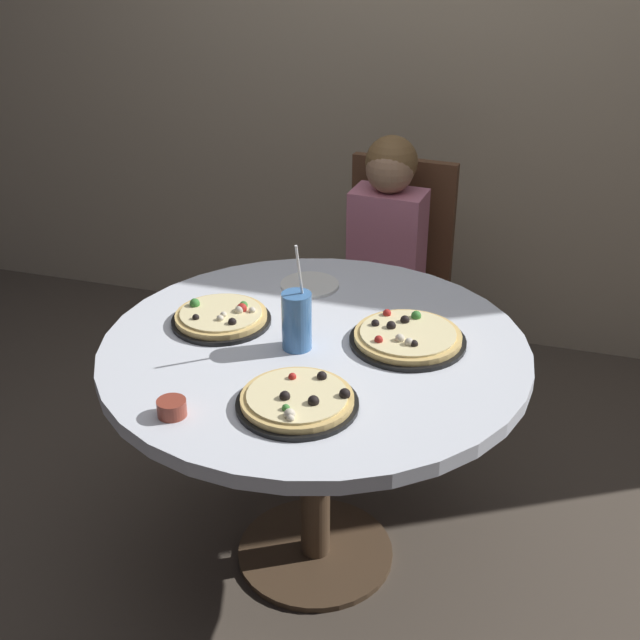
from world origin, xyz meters
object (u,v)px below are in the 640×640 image
object	(u,v)px
pizza_veggie	(298,400)
pizza_cheese	(221,317)
pizza_pepperoni	(407,337)
dining_table	(315,377)
chair_wooden	(394,272)
plate_small	(310,285)
soda_cup	(297,321)
sauce_bowl	(172,408)
diner_child	(379,303)

from	to	relation	value
pizza_veggie	pizza_cheese	world-z (taller)	pizza_cheese
pizza_veggie	pizza_pepperoni	size ratio (longest dim) A/B	0.93
dining_table	chair_wooden	size ratio (longest dim) A/B	1.22
chair_wooden	pizza_veggie	distance (m)	1.31
pizza_cheese	plate_small	size ratio (longest dim) A/B	1.57
pizza_veggie	pizza_pepperoni	xyz separation A→B (m)	(0.19, 0.38, 0.00)
chair_wooden	soda_cup	xyz separation A→B (m)	(-0.05, -1.02, 0.30)
pizza_pepperoni	pizza_cheese	bearing A→B (deg)	-175.92
pizza_cheese	pizza_pepperoni	world-z (taller)	pizza_cheese
pizza_pepperoni	soda_cup	xyz separation A→B (m)	(-0.28, -0.11, 0.06)
pizza_veggie	dining_table	bearing A→B (deg)	99.54
soda_cup	sauce_bowl	bearing A→B (deg)	-114.77
diner_child	pizza_pepperoni	bearing A→B (deg)	-71.62
dining_table	soda_cup	distance (m)	0.19
pizza_cheese	sauce_bowl	size ratio (longest dim) A/B	4.04
dining_table	chair_wooden	bearing A→B (deg)	89.61
sauce_bowl	plate_small	world-z (taller)	sauce_bowl
chair_wooden	pizza_veggie	world-z (taller)	chair_wooden
sauce_bowl	pizza_veggie	bearing A→B (deg)	24.07
pizza_cheese	pizza_pepperoni	distance (m)	0.53
pizza_veggie	pizza_cheese	distance (m)	0.48
diner_child	pizza_cheese	bearing A→B (deg)	-110.33
chair_wooden	plate_small	distance (m)	0.70
chair_wooden	sauce_bowl	world-z (taller)	chair_wooden
pizza_veggie	soda_cup	size ratio (longest dim) A/B	0.97
chair_wooden	pizza_pepperoni	size ratio (longest dim) A/B	3.00
dining_table	plate_small	xyz separation A→B (m)	(-0.12, 0.34, 0.11)
chair_wooden	plate_small	size ratio (longest dim) A/B	5.28
chair_wooden	plate_small	world-z (taller)	chair_wooden
sauce_bowl	dining_table	bearing A→B (deg)	62.18
diner_child	sauce_bowl	distance (m)	1.28
chair_wooden	pizza_pepperoni	distance (m)	0.97
pizza_veggie	chair_wooden	bearing A→B (deg)	91.91
pizza_cheese	pizza_pepperoni	size ratio (longest dim) A/B	0.89
pizza_pepperoni	plate_small	world-z (taller)	pizza_pepperoni
dining_table	plate_small	world-z (taller)	plate_small
dining_table	sauce_bowl	world-z (taller)	sauce_bowl
pizza_cheese	plate_small	xyz separation A→B (m)	(0.17, 0.30, -0.01)
dining_table	pizza_veggie	distance (m)	0.32
pizza_pepperoni	sauce_bowl	distance (m)	0.68
pizza_pepperoni	sauce_bowl	xyz separation A→B (m)	(-0.46, -0.50, 0.00)
diner_child	plate_small	bearing A→B (deg)	-104.02
dining_table	pizza_cheese	size ratio (longest dim) A/B	4.12
plate_small	chair_wooden	bearing A→B (deg)	78.76
chair_wooden	sauce_bowl	xyz separation A→B (m)	(-0.23, -1.41, 0.24)
soda_cup	sauce_bowl	world-z (taller)	soda_cup
chair_wooden	soda_cup	bearing A→B (deg)	-92.65
pizza_cheese	soda_cup	bearing A→B (deg)	-16.34
soda_cup	pizza_cheese	bearing A→B (deg)	163.66
pizza_cheese	soda_cup	distance (m)	0.27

